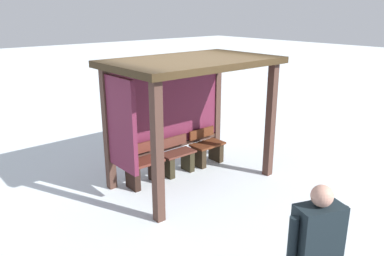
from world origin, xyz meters
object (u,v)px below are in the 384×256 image
person_walking (316,247)px  bench_center_inside (177,159)px  bus_shelter (180,89)px  bench_left_inside (144,168)px  bench_right_inside (207,150)px

person_walking → bench_center_inside: bearing=70.7°
bus_shelter → bench_left_inside: size_ratio=3.92×
person_walking → bus_shelter: bearing=71.0°
bus_shelter → bench_left_inside: (-0.69, 0.25, -1.45)m
bench_center_inside → bench_right_inside: bearing=0.0°
bench_left_inside → bench_right_inside: bearing=0.1°
bench_center_inside → person_walking: (-1.37, -3.91, 0.64)m
bus_shelter → person_walking: bus_shelter is taller
bench_left_inside → bus_shelter: bearing=-19.7°
bench_left_inside → person_walking: bearing=-98.2°
person_walking → bench_right_inside: bearing=61.0°
bench_left_inside → person_walking: 4.00m
bench_right_inside → bench_left_inside: bearing=-179.9°
bench_left_inside → person_walking: (-0.56, -3.91, 0.62)m
bus_shelter → bench_center_inside: size_ratio=4.10×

